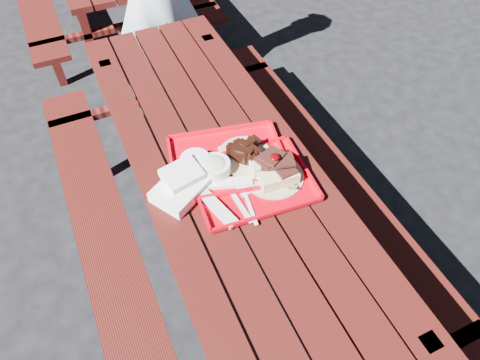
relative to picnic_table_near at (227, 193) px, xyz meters
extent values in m
plane|color=black|center=(0.00, 0.00, -0.56)|extent=(60.00, 60.00, 0.00)
cube|color=#4A140E|center=(-0.30, 0.00, 0.17)|extent=(0.14, 2.40, 0.04)
cube|color=#4A140E|center=(-0.15, 0.00, 0.17)|extent=(0.14, 2.40, 0.04)
cube|color=#4A140E|center=(0.00, 0.00, 0.17)|extent=(0.14, 2.40, 0.04)
cube|color=#4A140E|center=(0.15, 0.00, 0.17)|extent=(0.14, 2.40, 0.04)
cube|color=#4A140E|center=(0.30, 0.00, 0.17)|extent=(0.14, 2.40, 0.04)
cube|color=#4A140E|center=(-0.58, 0.00, -0.13)|extent=(0.25, 2.40, 0.04)
cube|color=#4A140E|center=(-0.58, 0.84, -0.35)|extent=(0.06, 0.06, 0.42)
cube|color=#4A140E|center=(0.58, 0.00, -0.13)|extent=(0.25, 2.40, 0.04)
cube|color=#4A140E|center=(0.58, -0.84, -0.35)|extent=(0.06, 0.06, 0.42)
cube|color=#4A140E|center=(0.58, 0.84, -0.35)|extent=(0.06, 0.06, 0.42)
cube|color=#4A140E|center=(-0.30, 0.96, -0.19)|extent=(0.06, 0.06, 0.75)
cube|color=#4A140E|center=(0.30, 0.96, -0.19)|extent=(0.06, 0.06, 0.75)
cube|color=#4A140E|center=(0.00, 0.96, -0.13)|extent=(1.40, 0.06, 0.04)
cube|color=#4A140E|center=(-0.58, 1.96, -0.35)|extent=(0.06, 0.06, 0.42)
cube|color=#4A140E|center=(0.58, 1.96, -0.35)|extent=(0.06, 0.06, 0.42)
cube|color=#4A140E|center=(-0.30, 1.84, -0.19)|extent=(0.06, 0.06, 0.75)
cube|color=#4A140E|center=(0.30, 1.84, -0.19)|extent=(0.06, 0.06, 0.75)
cube|color=#4A140E|center=(0.00, 1.84, -0.13)|extent=(1.40, 0.06, 0.04)
cube|color=#CA0010|center=(0.06, -0.14, 0.20)|extent=(0.50, 0.40, 0.01)
cube|color=#CA0010|center=(0.08, 0.04, 0.21)|extent=(0.47, 0.05, 0.02)
cube|color=#CA0010|center=(0.04, -0.32, 0.21)|extent=(0.47, 0.05, 0.02)
cube|color=#CA0010|center=(0.29, -0.16, 0.21)|extent=(0.04, 0.36, 0.02)
cube|color=#CA0010|center=(-0.17, -0.12, 0.21)|extent=(0.04, 0.36, 0.02)
cylinder|color=tan|center=(0.16, -0.14, 0.21)|extent=(0.26, 0.26, 0.01)
cube|color=beige|center=(0.16, -0.19, 0.24)|extent=(0.17, 0.09, 0.05)
cube|color=beige|center=(0.16, -0.10, 0.24)|extent=(0.17, 0.09, 0.05)
ellipsoid|color=#4D0005|center=(0.16, -0.14, 0.33)|extent=(0.04, 0.04, 0.02)
cylinder|color=white|center=(-0.06, -0.03, 0.23)|extent=(0.13, 0.13, 0.06)
ellipsoid|color=beige|center=(-0.06, -0.03, 0.25)|extent=(0.11, 0.11, 0.05)
cylinder|color=white|center=(0.04, 0.00, 0.21)|extent=(0.13, 0.13, 0.01)
cube|color=silver|center=(-0.12, -0.21, 0.21)|extent=(0.10, 0.22, 0.02)
cube|color=silver|center=(-0.03, -0.24, 0.21)|extent=(0.03, 0.17, 0.01)
cube|color=silver|center=(0.00, -0.25, 0.21)|extent=(0.04, 0.18, 0.01)
cube|color=#AFC5C1|center=(0.01, -0.16, 0.20)|extent=(0.06, 0.06, 0.00)
cube|color=red|center=(0.02, 0.01, 0.20)|extent=(0.54, 0.46, 0.01)
cube|color=red|center=(0.06, 0.19, 0.21)|extent=(0.47, 0.11, 0.02)
cube|color=red|center=(-0.02, -0.17, 0.21)|extent=(0.47, 0.11, 0.02)
cube|color=red|center=(0.25, -0.04, 0.21)|extent=(0.09, 0.36, 0.02)
cube|color=red|center=(-0.22, 0.07, 0.21)|extent=(0.09, 0.36, 0.02)
cube|color=white|center=(0.07, 0.00, 0.21)|extent=(0.19, 0.19, 0.01)
cylinder|color=tan|center=(0.09, 0.00, 0.21)|extent=(0.24, 0.24, 0.01)
cylinder|color=silver|center=(-0.13, 0.02, 0.23)|extent=(0.12, 0.12, 0.06)
cylinder|color=white|center=(-0.13, 0.02, 0.27)|extent=(0.13, 0.13, 0.01)
cube|color=white|center=(-0.03, -0.11, 0.21)|extent=(0.20, 0.11, 0.02)
cube|color=white|center=(0.13, -0.13, 0.20)|extent=(0.06, 0.05, 0.00)
cube|color=white|center=(-0.22, -0.06, 0.22)|extent=(0.27, 0.25, 0.05)
cube|color=white|center=(-0.20, -0.03, 0.26)|extent=(0.17, 0.15, 0.04)
camera|label=1|loc=(-0.45, -1.14, 1.57)|focal=32.00mm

